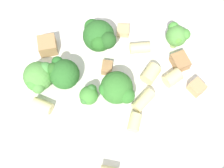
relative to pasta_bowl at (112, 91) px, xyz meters
The scene contains 19 objects.
ground_plane 0.02m from the pasta_bowl, ahead, with size 2.00×2.00×0.00m, color beige.
pasta_bowl is the anchor object (origin of this frame).
broccoli_floret_0 0.07m from the pasta_bowl, 159.99° to the right, with size 0.04×0.04×0.04m.
broccoli_floret_1 0.09m from the pasta_bowl, 154.83° to the right, with size 0.04×0.04×0.04m.
broccoli_floret_2 0.07m from the pasta_bowl, 134.06° to the left, with size 0.05×0.04×0.05m.
broccoli_floret_3 0.11m from the pasta_bowl, 64.56° to the left, with size 0.03×0.03×0.04m.
broccoli_floret_4 0.04m from the pasta_bowl, 119.85° to the right, with size 0.02×0.03×0.03m.
broccoli_floret_5 0.04m from the pasta_bowl, 35.63° to the right, with size 0.05×0.04×0.04m.
rigatoni_0 0.06m from the pasta_bowl, 44.80° to the left, with size 0.02×0.02×0.02m, color beige.
rigatoni_2 0.07m from the pasta_bowl, 83.39° to the left, with size 0.01×0.01×0.03m, color beige.
rigatoni_3 0.08m from the pasta_bowl, 34.69° to the left, with size 0.02×0.02×0.02m, color beige.
rigatoni_4 0.05m from the pasta_bowl, ahead, with size 0.01×0.01×0.03m, color beige.
rigatoni_5 0.09m from the pasta_bowl, 134.06° to the right, with size 0.01×0.01×0.02m, color beige.
rigatoni_6 0.06m from the pasta_bowl, 33.42° to the right, with size 0.01×0.01×0.02m, color beige.
chicken_chunk_0 0.10m from the pasta_bowl, behind, with size 0.02×0.02×0.02m, color tan.
chicken_chunk_1 0.11m from the pasta_bowl, 25.92° to the left, with size 0.02×0.02×0.01m, color tan.
chicken_chunk_2 0.03m from the pasta_bowl, 132.13° to the left, with size 0.02×0.01×0.01m, color #A87A4C.
chicken_chunk_3 0.08m from the pasta_bowl, 107.53° to the left, with size 0.02×0.02×0.01m, color tan.
chicken_chunk_4 0.10m from the pasta_bowl, 48.35° to the left, with size 0.02×0.02×0.01m, color #A87A4C.
Camera 1 is at (0.07, -0.14, 0.39)m, focal length 50.00 mm.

